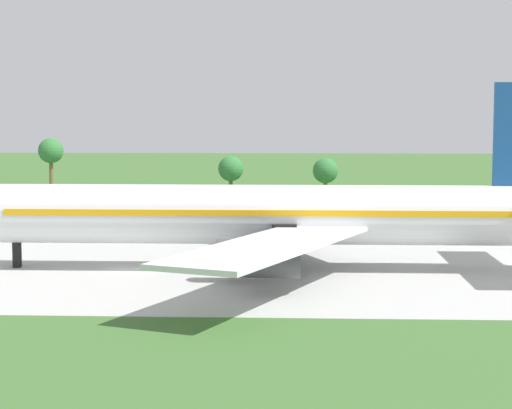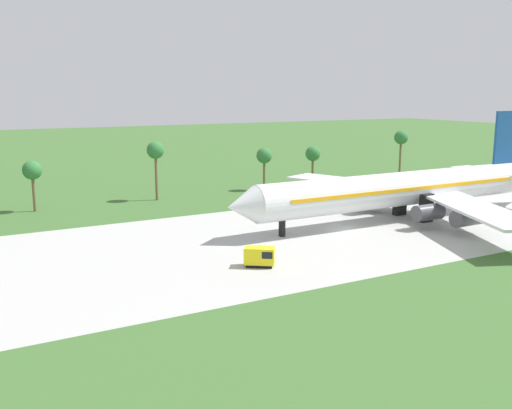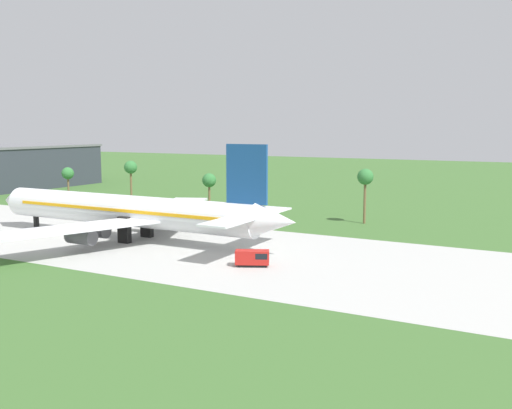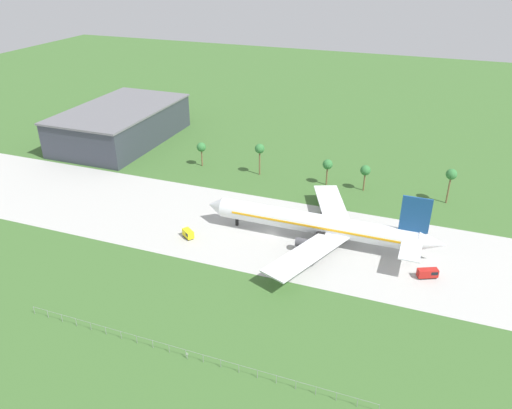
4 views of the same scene
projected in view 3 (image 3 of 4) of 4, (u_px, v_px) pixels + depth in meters
name	position (u px, v px, depth m)	size (l,w,h in m)	color
ground_plane	(74.00, 233.00, 116.38)	(600.00, 600.00, 0.00)	#3D662D
taxiway_strip	(74.00, 233.00, 116.38)	(320.00, 44.00, 0.02)	#B2B2AD
jet_airliner	(131.00, 211.00, 109.37)	(70.31, 59.24, 18.69)	white
fuel_truck	(253.00, 258.00, 88.48)	(5.61, 4.06, 2.55)	black
terminal_building	(4.00, 167.00, 203.44)	(36.72, 61.20, 15.10)	#333842
palm_tree_row	(196.00, 177.00, 148.33)	(94.92, 3.60, 12.36)	brown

